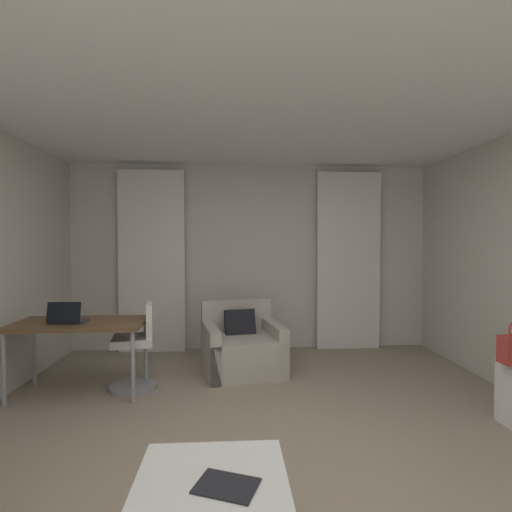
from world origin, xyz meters
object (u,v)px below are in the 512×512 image
Objects in this scene: armchair at (242,348)px; laptop at (67,319)px; desk_chair at (137,351)px; magazine_open at (226,486)px; desk at (80,328)px.

armchair is 1.91m from laptop.
desk_chair is 2.51m from magazine_open.
armchair is 3.03× the size of magazine_open.
desk is 1.44× the size of desk_chair.
laptop is 2.69m from magazine_open.
desk is 2.69m from magazine_open.
laptop reaches higher than magazine_open.
armchair is 1.77m from desk.
armchair is at bearing 21.28° from laptop.
laptop reaches higher than desk.
laptop is (-0.09, -0.08, 0.11)m from desk.
desk_chair is 2.64× the size of laptop.
desk_chair is at bearing -155.61° from armchair.
desk is (-1.63, -0.59, 0.39)m from armchair.
magazine_open is (1.57, -2.15, -0.38)m from laptop.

